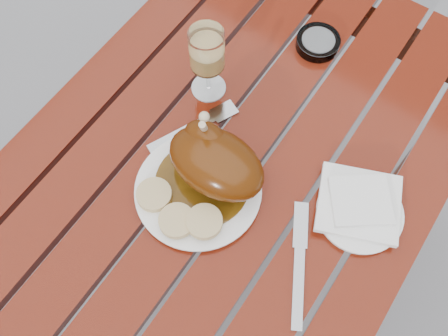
% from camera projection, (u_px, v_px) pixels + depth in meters
% --- Properties ---
extents(ground, '(60.00, 60.00, 0.00)m').
position_uv_depth(ground, '(227.00, 258.00, 1.69)').
color(ground, slate).
rests_on(ground, ground).
extents(table, '(0.80, 1.20, 0.75)m').
position_uv_depth(table, '(228.00, 221.00, 1.35)').
color(table, maroon).
rests_on(table, ground).
extents(dinner_plate, '(0.30, 0.30, 0.02)m').
position_uv_depth(dinner_plate, '(198.00, 191.00, 0.97)').
color(dinner_plate, white).
rests_on(dinner_plate, table).
extents(roast_duck, '(0.20, 0.19, 0.14)m').
position_uv_depth(roast_duck, '(214.00, 160.00, 0.93)').
color(roast_duck, '#503109').
rests_on(roast_duck, dinner_plate).
extents(bread_dumplings, '(0.18, 0.09, 0.02)m').
position_uv_depth(bread_dumplings, '(178.00, 212.00, 0.93)').
color(bread_dumplings, tan).
rests_on(bread_dumplings, dinner_plate).
extents(wine_glass, '(0.09, 0.09, 0.18)m').
position_uv_depth(wine_glass, '(207.00, 63.00, 1.01)').
color(wine_glass, '#F3C86E').
rests_on(wine_glass, table).
extents(side_plate, '(0.18, 0.18, 0.01)m').
position_uv_depth(side_plate, '(359.00, 213.00, 0.95)').
color(side_plate, white).
rests_on(side_plate, table).
extents(napkin, '(0.20, 0.19, 0.01)m').
position_uv_depth(napkin, '(359.00, 203.00, 0.95)').
color(napkin, white).
rests_on(napkin, side_plate).
extents(ashtray, '(0.12, 0.12, 0.02)m').
position_uv_depth(ashtray, '(318.00, 43.00, 1.12)').
color(ashtray, '#B2B7BC').
rests_on(ashtray, table).
extents(fork, '(0.10, 0.18, 0.01)m').
position_uv_depth(fork, '(189.00, 130.00, 1.04)').
color(fork, gray).
rests_on(fork, table).
extents(knife, '(0.11, 0.19, 0.01)m').
position_uv_depth(knife, '(299.00, 273.00, 0.91)').
color(knife, gray).
rests_on(knife, table).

